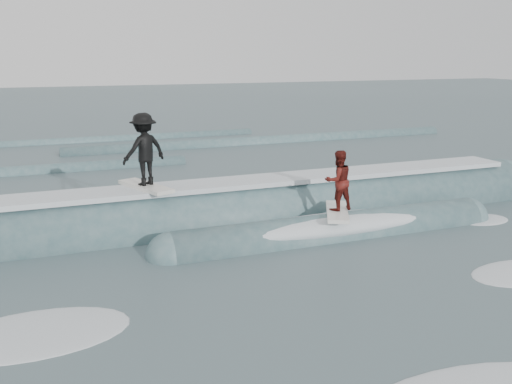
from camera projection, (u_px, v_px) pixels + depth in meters
name	position (u px, v px, depth m)	size (l,w,h in m)	color
ground	(312.00, 273.00, 12.75)	(160.00, 160.00, 0.00)	#374A51
breaking_wave	(257.00, 222.00, 16.50)	(21.46, 3.95, 2.33)	#395A61
surfer_black	(144.00, 151.00, 15.19)	(1.43, 2.07, 2.04)	silver
surfer_red	(338.00, 184.00, 15.09)	(1.41, 2.03, 1.71)	white
whitewater	(339.00, 310.00, 10.93)	(17.36, 8.78, 0.10)	silver
far_swells	(121.00, 153.00, 28.14)	(38.91, 8.65, 0.80)	#395A61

